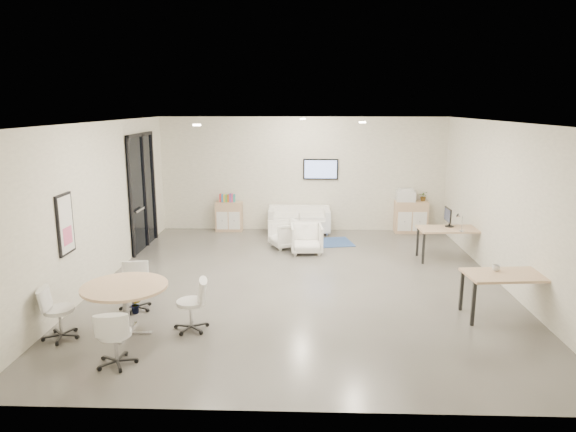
% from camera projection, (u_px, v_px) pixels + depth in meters
% --- Properties ---
extents(room_shell, '(9.60, 10.60, 4.80)m').
position_uv_depth(room_shell, '(301.00, 205.00, 10.07)').
color(room_shell, '#54524C').
rests_on(room_shell, ground).
extents(glass_door, '(0.09, 1.90, 2.85)m').
position_uv_depth(glass_door, '(142.00, 188.00, 12.67)').
color(glass_door, black).
rests_on(glass_door, room_shell).
extents(artwork, '(0.05, 0.54, 1.04)m').
position_uv_depth(artwork, '(65.00, 224.00, 8.65)').
color(artwork, black).
rests_on(artwork, room_shell).
extents(wall_tv, '(0.98, 0.06, 0.58)m').
position_uv_depth(wall_tv, '(321.00, 169.00, 14.38)').
color(wall_tv, black).
rests_on(wall_tv, room_shell).
extents(ceiling_spots, '(3.14, 4.14, 0.03)m').
position_uv_depth(ceiling_spots, '(292.00, 122.00, 10.55)').
color(ceiling_spots, '#FFEAC6').
rests_on(ceiling_spots, room_shell).
extents(sideboard_left, '(0.74, 0.39, 0.83)m').
position_uv_depth(sideboard_left, '(229.00, 216.00, 14.57)').
color(sideboard_left, tan).
rests_on(sideboard_left, room_shell).
extents(sideboard_right, '(0.90, 0.43, 0.90)m').
position_uv_depth(sideboard_right, '(411.00, 217.00, 14.37)').
color(sideboard_right, tan).
rests_on(sideboard_right, room_shell).
extents(books, '(0.43, 0.14, 0.22)m').
position_uv_depth(books, '(227.00, 198.00, 14.46)').
color(books, red).
rests_on(books, sideboard_left).
extents(printer, '(0.52, 0.44, 0.36)m').
position_uv_depth(printer, '(406.00, 195.00, 14.25)').
color(printer, white).
rests_on(printer, sideboard_right).
extents(loveseat, '(1.71, 0.89, 0.64)m').
position_uv_depth(loveseat, '(299.00, 221.00, 14.31)').
color(loveseat, white).
rests_on(loveseat, room_shell).
extents(blue_rug, '(1.63, 1.26, 0.01)m').
position_uv_depth(blue_rug, '(323.00, 243.00, 13.36)').
color(blue_rug, navy).
rests_on(blue_rug, room_shell).
extents(armchair_left, '(0.91, 0.93, 0.74)m').
position_uv_depth(armchair_left, '(286.00, 233.00, 12.88)').
color(armchair_left, white).
rests_on(armchair_left, room_shell).
extents(armchair_right, '(0.79, 0.75, 0.77)m').
position_uv_depth(armchair_right, '(306.00, 237.00, 12.39)').
color(armchair_right, white).
rests_on(armchair_right, room_shell).
extents(desk_rear, '(1.49, 0.81, 0.76)m').
position_uv_depth(desk_rear, '(451.00, 231.00, 11.75)').
color(desk_rear, tan).
rests_on(desk_rear, room_shell).
extents(desk_front, '(1.56, 0.88, 0.78)m').
position_uv_depth(desk_front, '(511.00, 278.00, 8.51)').
color(desk_front, tan).
rests_on(desk_front, room_shell).
extents(monitor, '(0.20, 0.50, 0.44)m').
position_uv_depth(monitor, '(448.00, 217.00, 11.83)').
color(monitor, black).
rests_on(monitor, desk_rear).
extents(round_table, '(1.32, 1.32, 0.80)m').
position_uv_depth(round_table, '(125.00, 290.00, 7.91)').
color(round_table, tan).
rests_on(round_table, room_shell).
extents(meeting_chairs, '(2.62, 2.62, 0.82)m').
position_uv_depth(meeting_chairs, '(126.00, 309.00, 7.98)').
color(meeting_chairs, white).
rests_on(meeting_chairs, room_shell).
extents(plant_cabinet, '(0.31, 0.33, 0.21)m').
position_uv_depth(plant_cabinet, '(423.00, 197.00, 14.27)').
color(plant_cabinet, '#3F7F3F').
rests_on(plant_cabinet, sideboard_right).
extents(plant_floor, '(0.25, 0.36, 0.15)m').
position_uv_depth(plant_floor, '(136.00, 309.00, 8.82)').
color(plant_floor, '#3F7F3F').
rests_on(plant_floor, room_shell).
extents(cup, '(0.14, 0.12, 0.13)m').
position_uv_depth(cup, '(496.00, 267.00, 8.63)').
color(cup, white).
rests_on(cup, desk_front).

